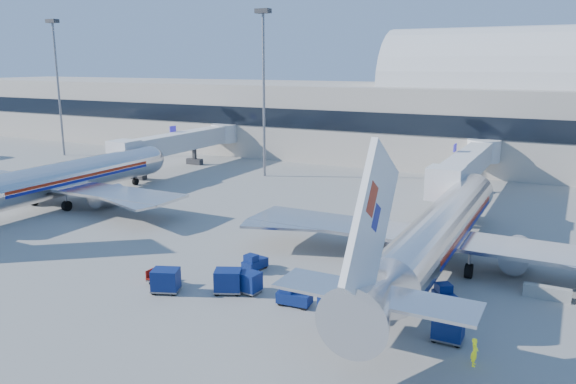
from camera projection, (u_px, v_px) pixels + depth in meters
The scene contains 19 objects.
ground at pixel (296, 265), 44.31m from camera, with size 260.00×260.00×0.00m, color gray.
terminal at pixel (371, 111), 97.12m from camera, with size 170.00×28.15×21.00m.
airliner_main at pixel (438, 232), 43.06m from camera, with size 32.00×37.26×12.07m.
airliner_mid at pixel (55, 180), 61.92m from camera, with size 32.00×37.26×12.07m.
jetbridge_near at pixel (469, 163), 66.66m from camera, with size 4.40×27.50×6.25m.
jetbridge_mid at pixel (185, 141), 85.52m from camera, with size 4.40×27.50×6.25m.
mast_far_west at pixel (56, 68), 93.88m from camera, with size 2.00×1.20×22.60m.
mast_west at pixel (264, 69), 75.91m from camera, with size 2.00×1.20×22.60m.
barrier_near at pixel (547, 293), 37.85m from camera, with size 3.00×0.55×0.90m, color #9E9E96.
tug_lead at pixel (293, 295), 36.88m from camera, with size 2.31×1.27×1.46m.
tug_right at pixel (446, 297), 36.61m from camera, with size 2.25×2.43×1.45m.
tug_left at pixel (254, 263), 43.10m from camera, with size 1.36×2.21×1.35m.
cart_train_a at pixel (248, 282), 38.84m from camera, with size 1.82×1.46×1.50m.
cart_train_b at pixel (228, 281), 38.78m from camera, with size 2.33×2.11×1.67m.
cart_train_c at pixel (166, 280), 38.88m from camera, with size 2.31×2.06×1.67m.
cart_solo_near at pixel (334, 305), 35.02m from camera, with size 1.86×1.45×1.59m.
cart_solo_far at pixel (448, 328), 32.02m from camera, with size 1.78×1.36×1.57m.
cart_open_red at pixel (162, 280), 40.38m from camera, with size 1.96×1.42×0.51m.
ramp_worker at pixel (475, 352), 29.46m from camera, with size 0.56×0.37×1.54m, color #C4E618.
Camera 1 is at (18.76, -37.45, 15.59)m, focal length 35.00 mm.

